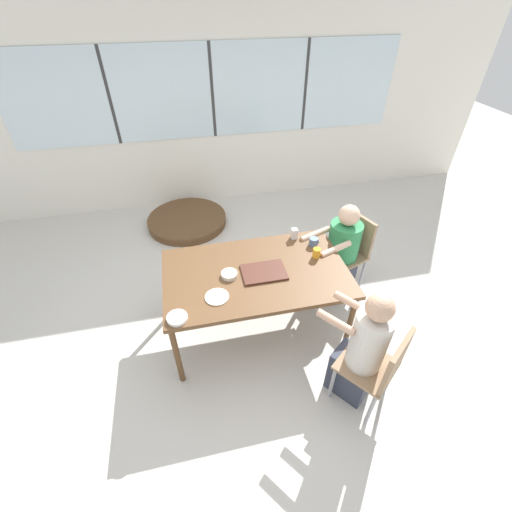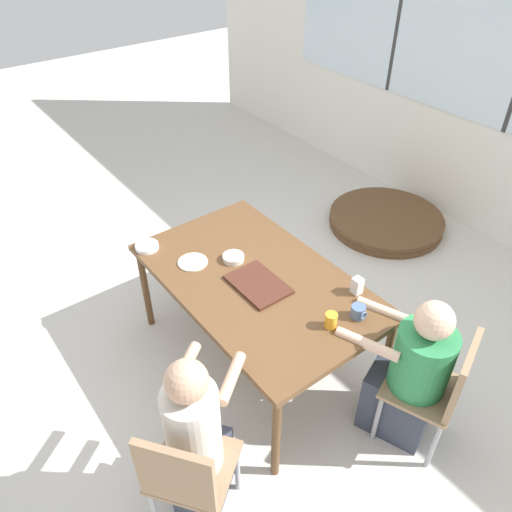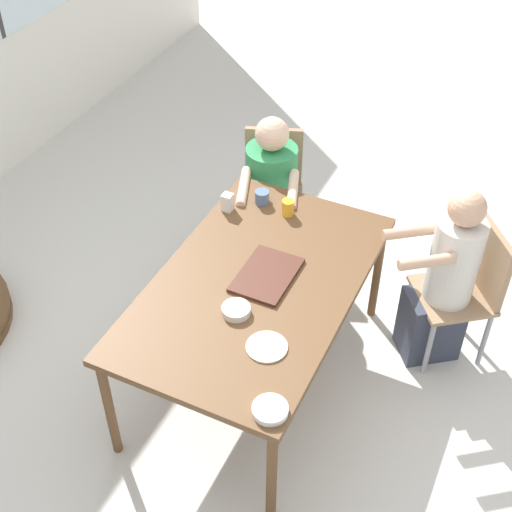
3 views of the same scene
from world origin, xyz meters
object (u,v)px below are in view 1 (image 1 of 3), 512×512
chair_for_woman_green_shirt (351,246)px  folded_table_stack (187,221)px  chair_for_man_blue_shirt (380,366)px  bowl_white_shallow (229,274)px  person_man_blue_shirt (361,352)px  milk_carton_small (294,234)px  juice_glass (316,253)px  bowl_cereal (177,318)px  coffee_mug (314,242)px  person_woman_green_shirt (339,255)px

chair_for_woman_green_shirt → folded_table_stack: (-1.72, 1.62, -0.46)m
chair_for_man_blue_shirt → bowl_white_shallow: size_ratio=6.03×
chair_for_woman_green_shirt → person_man_blue_shirt: size_ratio=0.74×
chair_for_man_blue_shirt → milk_carton_small: (-0.26, 1.40, 0.29)m
person_man_blue_shirt → juice_glass: person_man_blue_shirt is taller
juice_glass → folded_table_stack: juice_glass is taller
bowl_cereal → folded_table_stack: size_ratio=0.14×
coffee_mug → juice_glass: juice_glass is taller
milk_carton_small → person_man_blue_shirt: bearing=-82.8°
chair_for_man_blue_shirt → juice_glass: size_ratio=9.14×
juice_glass → folded_table_stack: 2.39m
bowl_cereal → folded_table_stack: bearing=86.6°
chair_for_man_blue_shirt → bowl_white_shallow: chair_for_man_blue_shirt is taller
coffee_mug → person_woman_green_shirt: bearing=16.5°
person_man_blue_shirt → coffee_mug: (-0.01, 1.12, 0.25)m
coffee_mug → bowl_white_shallow: bearing=-162.9°
coffee_mug → juice_glass: size_ratio=0.95×
person_man_blue_shirt → folded_table_stack: person_man_blue_shirt is taller
person_man_blue_shirt → bowl_cereal: (-1.35, 0.45, 0.23)m
person_man_blue_shirt → milk_carton_small: bearing=60.4°
chair_for_woman_green_shirt → folded_table_stack: chair_for_woman_green_shirt is taller
chair_for_woman_green_shirt → person_woman_green_shirt: person_woman_green_shirt is taller
chair_for_woman_green_shirt → folded_table_stack: size_ratio=0.78×
milk_carton_small → bowl_cereal: size_ratio=0.68×
person_man_blue_shirt → bowl_cereal: bearing=124.7°
chair_for_man_blue_shirt → person_man_blue_shirt: bearing=90.0°
chair_for_woman_green_shirt → bowl_white_shallow: bearing=86.9°
milk_carton_small → bowl_cereal: 1.44m
coffee_mug → person_man_blue_shirt: bearing=-89.7°
person_man_blue_shirt → bowl_white_shallow: (-0.88, 0.85, 0.23)m
milk_carton_small → folded_table_stack: size_ratio=0.10×
chair_for_man_blue_shirt → bowl_white_shallow: 1.41m
coffee_mug → bowl_white_shallow: size_ratio=0.63×
person_man_blue_shirt → juice_glass: bearing=56.0°
person_woman_green_shirt → juice_glass: person_woman_green_shirt is taller
coffee_mug → milk_carton_small: milk_carton_small is taller
person_man_blue_shirt → juice_glass: 0.97m
person_woman_green_shirt → chair_for_woman_green_shirt: bearing=-90.0°
chair_for_woman_green_shirt → folded_table_stack: 2.40m
person_woman_green_shirt → folded_table_stack: bearing=22.5°
bowl_white_shallow → folded_table_stack: size_ratio=0.13×
chair_for_woman_green_shirt → chair_for_man_blue_shirt: same height
coffee_mug → juice_glass: (-0.04, -0.18, 0.01)m
bowl_white_shallow → folded_table_stack: bowl_white_shallow is taller
coffee_mug → bowl_white_shallow: 0.92m
milk_carton_small → bowl_white_shallow: milk_carton_small is taller
chair_for_woman_green_shirt → juice_glass: size_ratio=9.14×
chair_for_woman_green_shirt → folded_table_stack: bearing=26.3°
juice_glass → milk_carton_small: (-0.11, 0.33, 0.01)m
chair_for_man_blue_shirt → juice_glass: 1.11m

